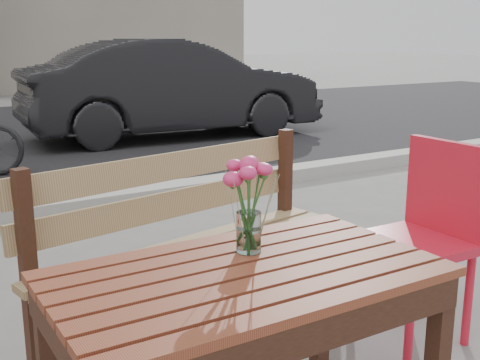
% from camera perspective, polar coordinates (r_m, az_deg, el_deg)
% --- Properties ---
extents(main_table, '(1.11, 0.66, 0.68)m').
position_cam_1_polar(main_table, '(1.77, 0.58, -11.84)').
color(main_table, maroon).
rests_on(main_table, ground).
extents(main_bench, '(1.51, 0.69, 0.91)m').
position_cam_1_polar(main_bench, '(2.53, -4.81, -4.47)').
color(main_bench, olive).
rests_on(main_bench, ground).
extents(red_chair, '(0.45, 0.45, 0.88)m').
position_cam_1_polar(red_chair, '(2.78, 17.29, -4.24)').
color(red_chair, red).
rests_on(red_chair, ground).
extents(main_vase, '(0.16, 0.16, 0.30)m').
position_cam_1_polar(main_vase, '(1.81, 0.84, -1.27)').
color(main_vase, white).
rests_on(main_vase, main_table).
extents(parked_car, '(4.08, 1.69, 1.31)m').
position_cam_1_polar(parked_car, '(8.26, -6.40, 8.62)').
color(parked_car, black).
rests_on(parked_car, ground).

